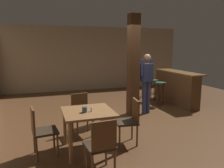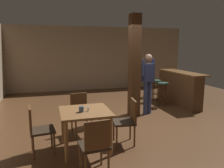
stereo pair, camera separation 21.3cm
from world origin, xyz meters
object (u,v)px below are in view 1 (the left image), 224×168
at_px(chair_west, 40,129).
at_px(salt_shaker, 91,109).
at_px(bar_stool_mid, 153,85).
at_px(napkin_cup, 85,110).
at_px(standing_person, 147,79).
at_px(bar_stool_far, 145,81).
at_px(chair_north, 81,112).
at_px(dining_table, 88,118).
at_px(chair_east, 130,119).
at_px(bar_stool_near, 160,88).
at_px(chair_south, 101,144).
at_px(bar_counter, 176,87).

relative_size(chair_west, salt_shaker, 10.94).
bearing_deg(bar_stool_mid, napkin_cup, -135.16).
bearing_deg(standing_person, bar_stool_mid, 54.15).
height_order(bar_stool_mid, bar_stool_far, bar_stool_far).
relative_size(salt_shaker, bar_stool_mid, 0.11).
relative_size(chair_north, standing_person, 0.52).
bearing_deg(bar_stool_far, dining_table, -129.64).
relative_size(chair_east, bar_stool_near, 1.15).
distance_m(chair_south, chair_west, 1.25).
distance_m(chair_north, chair_east, 1.14).
bearing_deg(bar_stool_near, chair_west, -148.31).
bearing_deg(bar_stool_far, chair_south, -123.77).
bearing_deg(chair_west, chair_south, -47.47).
bearing_deg(chair_south, salt_shaker, 86.51).
distance_m(bar_counter, bar_stool_mid, 0.80).
distance_m(dining_table, chair_west, 0.85).
xyz_separation_m(bar_counter, bar_stool_near, (-0.64, -0.06, 0.02)).
height_order(standing_person, bar_stool_far, standing_person).
relative_size(chair_east, bar_counter, 0.43).
height_order(chair_south, salt_shaker, chair_south).
xyz_separation_m(chair_west, napkin_cup, (0.77, -0.10, 0.31)).
distance_m(dining_table, napkin_cup, 0.21).
bearing_deg(chair_west, napkin_cup, -7.70).
xyz_separation_m(salt_shaker, standing_person, (2.03, 1.77, 0.20)).
xyz_separation_m(chair_south, bar_stool_mid, (3.01, 3.88, 0.07)).
relative_size(chair_north, napkin_cup, 8.83).
bearing_deg(salt_shaker, bar_stool_near, 39.99).
distance_m(standing_person, bar_stool_far, 2.27).
xyz_separation_m(chair_south, salt_shaker, (0.05, 0.83, 0.30)).
bearing_deg(chair_north, chair_south, -90.81).
xyz_separation_m(bar_stool_near, bar_stool_far, (0.14, 1.36, 0.02)).
xyz_separation_m(chair_east, salt_shaker, (-0.80, -0.08, 0.30)).
bearing_deg(chair_south, standing_person, 51.31).
bearing_deg(chair_south, bar_stool_near, 47.92).
height_order(chair_west, bar_stool_near, chair_west).
bearing_deg(bar_counter, bar_stool_near, -174.35).
bearing_deg(standing_person, bar_stool_near, 37.29).
bearing_deg(chair_east, salt_shaker, -174.09).
xyz_separation_m(chair_south, bar_counter, (3.58, 3.32, 0.05)).
distance_m(napkin_cup, bar_stool_far, 4.94).
xyz_separation_m(chair_east, chair_west, (-1.69, 0.00, 0.00)).
height_order(chair_north, standing_person, standing_person).
distance_m(chair_west, bar_stool_mid, 4.86).
bearing_deg(napkin_cup, chair_north, 83.57).
height_order(salt_shaker, bar_counter, bar_counter).
distance_m(bar_counter, bar_stool_near, 0.64).
relative_size(salt_shaker, bar_counter, 0.04).
bearing_deg(chair_west, chair_north, 42.14).
bearing_deg(dining_table, chair_east, 1.74).
bearing_deg(napkin_cup, chair_west, 172.30).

